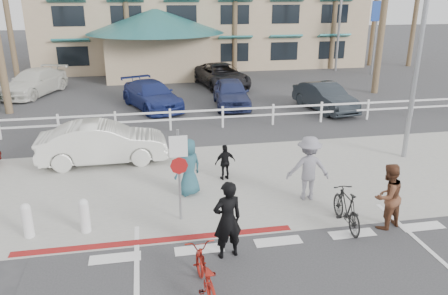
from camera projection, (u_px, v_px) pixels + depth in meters
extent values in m
plane|color=#333335|center=(286.00, 255.00, 10.42)|extent=(140.00, 140.00, 0.00)
cube|color=gray|center=(243.00, 180.00, 14.58)|extent=(22.00, 7.00, 0.01)
cube|color=#333335|center=(222.00, 142.00, 18.29)|extent=(40.00, 5.00, 0.01)
cube|color=#333335|center=(195.00, 93.00, 27.08)|extent=(50.00, 16.00, 0.01)
cube|color=maroon|center=(157.00, 241.00, 11.01)|extent=(7.00, 0.25, 0.02)
imported|color=maroon|center=(205.00, 274.00, 8.94)|extent=(0.78, 1.87, 0.96)
imported|color=black|center=(227.00, 220.00, 10.07)|extent=(0.79, 0.60, 1.93)
imported|color=black|center=(347.00, 208.00, 11.54)|extent=(0.59, 1.79, 1.06)
imported|color=brown|center=(387.00, 196.00, 11.39)|extent=(1.05, 0.94, 1.80)
imported|color=gray|center=(308.00, 168.00, 12.96)|extent=(1.38, 0.93, 1.98)
imported|color=black|center=(225.00, 162.00, 14.43)|extent=(0.76, 0.44, 1.22)
imported|color=#244E5B|center=(188.00, 167.00, 13.28)|extent=(1.05, 0.93, 1.80)
imported|color=silver|center=(103.00, 143.00, 15.85)|extent=(4.62, 1.72, 1.51)
imported|color=navy|center=(152.00, 95.00, 23.33)|extent=(3.62, 5.32, 1.43)
imported|color=navy|center=(231.00, 93.00, 23.68)|extent=(2.14, 4.54, 1.50)
imported|color=#1E2329|center=(325.00, 97.00, 22.86)|extent=(2.26, 4.55, 1.44)
imported|color=silver|center=(34.00, 82.00, 26.39)|extent=(3.87, 5.62, 1.51)
imported|color=black|center=(222.00, 75.00, 28.55)|extent=(3.40, 5.79, 1.51)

